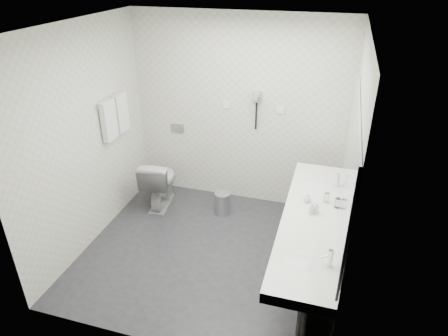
% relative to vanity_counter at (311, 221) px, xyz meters
% --- Properties ---
extents(floor, '(2.80, 2.80, 0.00)m').
position_rel_vanity_counter_xyz_m(floor, '(-1.12, 0.20, -0.80)').
color(floor, '#27262B').
rests_on(floor, ground).
extents(ceiling, '(2.80, 2.80, 0.00)m').
position_rel_vanity_counter_xyz_m(ceiling, '(-1.12, 0.20, 1.70)').
color(ceiling, silver).
rests_on(ceiling, wall_back).
extents(wall_back, '(2.80, 0.00, 2.80)m').
position_rel_vanity_counter_xyz_m(wall_back, '(-1.12, 1.50, 0.45)').
color(wall_back, silver).
rests_on(wall_back, floor).
extents(wall_front, '(2.80, 0.00, 2.80)m').
position_rel_vanity_counter_xyz_m(wall_front, '(-1.12, -1.10, 0.45)').
color(wall_front, silver).
rests_on(wall_front, floor).
extents(wall_left, '(0.00, 2.60, 2.60)m').
position_rel_vanity_counter_xyz_m(wall_left, '(-2.52, 0.20, 0.45)').
color(wall_left, silver).
rests_on(wall_left, floor).
extents(wall_right, '(0.00, 2.60, 2.60)m').
position_rel_vanity_counter_xyz_m(wall_right, '(0.27, 0.20, 0.45)').
color(wall_right, silver).
rests_on(wall_right, floor).
extents(vanity_counter, '(0.55, 2.20, 0.10)m').
position_rel_vanity_counter_xyz_m(vanity_counter, '(0.00, 0.00, 0.00)').
color(vanity_counter, white).
rests_on(vanity_counter, floor).
extents(vanity_panel, '(0.03, 2.15, 0.75)m').
position_rel_vanity_counter_xyz_m(vanity_panel, '(0.02, 0.00, -0.42)').
color(vanity_panel, gray).
rests_on(vanity_panel, floor).
extents(vanity_post_far, '(0.06, 0.06, 0.75)m').
position_rel_vanity_counter_xyz_m(vanity_post_far, '(0.05, 1.04, -0.42)').
color(vanity_post_far, silver).
rests_on(vanity_post_far, floor).
extents(mirror, '(0.02, 2.20, 1.05)m').
position_rel_vanity_counter_xyz_m(mirror, '(0.26, 0.00, 0.65)').
color(mirror, '#B2BCC6').
rests_on(mirror, wall_right).
extents(basin_near, '(0.40, 0.31, 0.05)m').
position_rel_vanity_counter_xyz_m(basin_near, '(0.00, -0.65, 0.04)').
color(basin_near, white).
rests_on(basin_near, vanity_counter).
extents(basin_far, '(0.40, 0.31, 0.05)m').
position_rel_vanity_counter_xyz_m(basin_far, '(0.00, 0.65, 0.04)').
color(basin_far, white).
rests_on(basin_far, vanity_counter).
extents(faucet_near, '(0.04, 0.04, 0.15)m').
position_rel_vanity_counter_xyz_m(faucet_near, '(0.19, -0.65, 0.12)').
color(faucet_near, silver).
rests_on(faucet_near, vanity_counter).
extents(faucet_far, '(0.04, 0.04, 0.15)m').
position_rel_vanity_counter_xyz_m(faucet_far, '(0.19, 0.65, 0.12)').
color(faucet_far, silver).
rests_on(faucet_far, vanity_counter).
extents(soap_bottle_a, '(0.06, 0.06, 0.12)m').
position_rel_vanity_counter_xyz_m(soap_bottle_a, '(0.02, 0.08, 0.11)').
color(soap_bottle_a, white).
rests_on(soap_bottle_a, vanity_counter).
extents(soap_bottle_b, '(0.10, 0.10, 0.09)m').
position_rel_vanity_counter_xyz_m(soap_bottle_b, '(-0.07, 0.25, 0.10)').
color(soap_bottle_b, white).
rests_on(soap_bottle_b, vanity_counter).
extents(soap_bottle_c, '(0.06, 0.06, 0.13)m').
position_rel_vanity_counter_xyz_m(soap_bottle_c, '(-0.01, 0.04, 0.12)').
color(soap_bottle_c, white).
rests_on(soap_bottle_c, vanity_counter).
extents(glass_left, '(0.06, 0.06, 0.10)m').
position_rel_vanity_counter_xyz_m(glass_left, '(0.22, 0.23, 0.10)').
color(glass_left, silver).
rests_on(glass_left, vanity_counter).
extents(glass_right, '(0.07, 0.07, 0.10)m').
position_rel_vanity_counter_xyz_m(glass_right, '(0.11, 0.30, 0.10)').
color(glass_right, silver).
rests_on(glass_right, vanity_counter).
extents(toilet, '(0.47, 0.73, 0.70)m').
position_rel_vanity_counter_xyz_m(toilet, '(-2.07, 1.00, -0.45)').
color(toilet, white).
rests_on(toilet, floor).
extents(flush_plate, '(0.18, 0.02, 0.12)m').
position_rel_vanity_counter_xyz_m(flush_plate, '(-1.98, 1.49, 0.15)').
color(flush_plate, '#B2B5BA').
rests_on(flush_plate, wall_back).
extents(pedal_bin, '(0.27, 0.27, 0.29)m').
position_rel_vanity_counter_xyz_m(pedal_bin, '(-1.20, 1.02, -0.66)').
color(pedal_bin, '#B2B5BA').
rests_on(pedal_bin, floor).
extents(bin_lid, '(0.21, 0.21, 0.02)m').
position_rel_vanity_counter_xyz_m(bin_lid, '(-1.20, 1.02, -0.50)').
color(bin_lid, '#B2B5BA').
rests_on(bin_lid, pedal_bin).
extents(towel_rail, '(0.02, 0.62, 0.02)m').
position_rel_vanity_counter_xyz_m(towel_rail, '(-2.47, 0.75, 0.75)').
color(towel_rail, silver).
rests_on(towel_rail, wall_left).
extents(towel_near, '(0.07, 0.24, 0.48)m').
position_rel_vanity_counter_xyz_m(towel_near, '(-2.46, 0.61, 0.53)').
color(towel_near, silver).
rests_on(towel_near, towel_rail).
extents(towel_far, '(0.07, 0.24, 0.48)m').
position_rel_vanity_counter_xyz_m(towel_far, '(-2.46, 0.89, 0.53)').
color(towel_far, silver).
rests_on(towel_far, towel_rail).
extents(dryer_cradle, '(0.10, 0.04, 0.14)m').
position_rel_vanity_counter_xyz_m(dryer_cradle, '(-0.88, 1.47, 0.70)').
color(dryer_cradle, gray).
rests_on(dryer_cradle, wall_back).
extents(dryer_barrel, '(0.08, 0.14, 0.08)m').
position_rel_vanity_counter_xyz_m(dryer_barrel, '(-0.88, 1.40, 0.73)').
color(dryer_barrel, gray).
rests_on(dryer_barrel, dryer_cradle).
extents(dryer_cord, '(0.02, 0.02, 0.35)m').
position_rel_vanity_counter_xyz_m(dryer_cord, '(-0.88, 1.46, 0.45)').
color(dryer_cord, black).
rests_on(dryer_cord, dryer_cradle).
extents(switch_plate_a, '(0.09, 0.02, 0.09)m').
position_rel_vanity_counter_xyz_m(switch_plate_a, '(-1.27, 1.49, 0.55)').
color(switch_plate_a, white).
rests_on(switch_plate_a, wall_back).
extents(switch_plate_b, '(0.09, 0.02, 0.09)m').
position_rel_vanity_counter_xyz_m(switch_plate_b, '(-0.57, 1.49, 0.55)').
color(switch_plate_b, white).
rests_on(switch_plate_b, wall_back).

